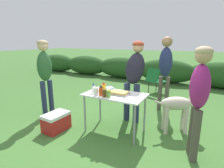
{
  "coord_description": "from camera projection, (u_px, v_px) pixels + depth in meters",
  "views": [
    {
      "loc": [
        1.37,
        -2.71,
        1.68
      ],
      "look_at": [
        -0.12,
        0.11,
        0.89
      ],
      "focal_mm": 28.0,
      "sensor_mm": 36.0,
      "label": 1
    }
  ],
  "objects": [
    {
      "name": "ground_plane",
      "position": [
        115.0,
        131.0,
        3.35
      ],
      "size": [
        60.0,
        60.0,
        0.0
      ],
      "primitive_type": "plane",
      "color": "#3D6B2D"
    },
    {
      "name": "shrub_hedge",
      "position": [
        166.0,
        71.0,
        7.19
      ],
      "size": [
        14.4,
        0.9,
        0.94
      ],
      "color": "#234C1E",
      "rests_on": "ground"
    },
    {
      "name": "folding_table",
      "position": [
        115.0,
        98.0,
        3.19
      ],
      "size": [
        1.1,
        0.64,
        0.74
      ],
      "color": "white",
      "rests_on": "ground"
    },
    {
      "name": "food_tray",
      "position": [
        119.0,
        93.0,
        3.14
      ],
      "size": [
        0.37,
        0.24,
        0.06
      ],
      "color": "#9E9EA3",
      "rests_on": "folding_table"
    },
    {
      "name": "plate_stack",
      "position": [
        98.0,
        89.0,
        3.39
      ],
      "size": [
        0.2,
        0.2,
        0.05
      ],
      "primitive_type": "cylinder",
      "color": "white",
      "rests_on": "folding_table"
    },
    {
      "name": "mixing_bowl",
      "position": [
        109.0,
        88.0,
        3.39
      ],
      "size": [
        0.2,
        0.2,
        0.08
      ],
      "primitive_type": "ellipsoid",
      "color": "#99B2CC",
      "rests_on": "folding_table"
    },
    {
      "name": "paper_cup_stack",
      "position": [
        96.0,
        91.0,
        3.09
      ],
      "size": [
        0.08,
        0.08,
        0.14
      ],
      "primitive_type": "cylinder",
      "color": "white",
      "rests_on": "folding_table"
    },
    {
      "name": "mustard_bottle",
      "position": [
        104.0,
        87.0,
        3.25
      ],
      "size": [
        0.08,
        0.08,
        0.2
      ],
      "color": "yellow",
      "rests_on": "folding_table"
    },
    {
      "name": "hot_sauce_bottle",
      "position": [
        101.0,
        90.0,
        3.08
      ],
      "size": [
        0.08,
        0.08,
        0.19
      ],
      "color": "#CC4214",
      "rests_on": "folding_table"
    },
    {
      "name": "beer_bottle",
      "position": [
        104.0,
        92.0,
        2.99
      ],
      "size": [
        0.06,
        0.06,
        0.17
      ],
      "color": "brown",
      "rests_on": "folding_table"
    },
    {
      "name": "mayo_bottle",
      "position": [
        94.0,
        88.0,
        3.22
      ],
      "size": [
        0.06,
        0.06,
        0.19
      ],
      "color": "silver",
      "rests_on": "folding_table"
    },
    {
      "name": "relish_jar",
      "position": [
        108.0,
        94.0,
        2.97
      ],
      "size": [
        0.08,
        0.08,
        0.13
      ],
      "color": "olive",
      "rests_on": "folding_table"
    },
    {
      "name": "standing_person_with_beanie",
      "position": [
        135.0,
        72.0,
        3.62
      ],
      "size": [
        0.43,
        0.54,
        1.68
      ],
      "rotation": [
        0.0,
        0.0,
        -0.07
      ],
      "color": "#232D4C",
      "rests_on": "ground"
    },
    {
      "name": "standing_person_in_navy_coat",
      "position": [
        199.0,
        92.0,
        2.37
      ],
      "size": [
        0.33,
        0.4,
        1.62
      ],
      "rotation": [
        0.0,
        0.0,
        -1.33
      ],
      "color": "#4C473D",
      "rests_on": "ground"
    },
    {
      "name": "standing_person_in_gray_fleece",
      "position": [
        45.0,
        69.0,
        3.86
      ],
      "size": [
        0.28,
        0.36,
        1.7
      ],
      "rotation": [
        0.0,
        0.0,
        1.49
      ],
      "color": "#232D4C",
      "rests_on": "ground"
    },
    {
      "name": "standing_person_in_olive_jacket",
      "position": [
        165.0,
        66.0,
        4.08
      ],
      "size": [
        0.31,
        0.24,
        1.78
      ],
      "rotation": [
        0.0,
        0.0,
        -0.04
      ],
      "color": "#4C473D",
      "rests_on": "ground"
    },
    {
      "name": "dog",
      "position": [
        179.0,
        106.0,
        3.2
      ],
      "size": [
        0.81,
        0.51,
        0.75
      ],
      "rotation": [
        0.0,
        0.0,
        -1.08
      ],
      "color": "beige",
      "rests_on": "ground"
    },
    {
      "name": "camp_chair_green_behind_table",
      "position": [
        156.0,
        79.0,
        5.68
      ],
      "size": [
        0.66,
        0.73,
        0.83
      ],
      "rotation": [
        0.0,
        0.0,
        -0.43
      ],
      "color": "#19602D",
      "rests_on": "ground"
    },
    {
      "name": "cooler_box",
      "position": [
        56.0,
        122.0,
        3.35
      ],
      "size": [
        0.35,
        0.5,
        0.34
      ],
      "rotation": [
        0.0,
        0.0,
        4.65
      ],
      "color": "#B21E1E",
      "rests_on": "ground"
    }
  ]
}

